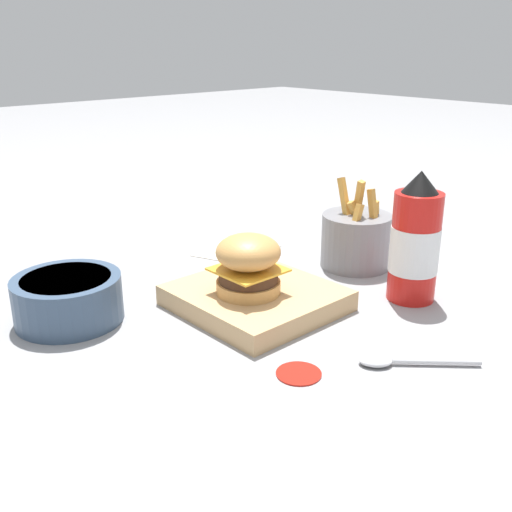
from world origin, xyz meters
TOP-DOWN VIEW (x-y plane):
  - ground_plane at (0.00, 0.00)m, footprint 6.00×6.00m
  - serving_board at (-0.03, -0.01)m, footprint 0.22×0.20m
  - burger at (-0.02, -0.03)m, footprint 0.09×0.09m
  - ketchup_bottle at (0.11, 0.19)m, footprint 0.07×0.07m
  - fries_basket at (-0.04, 0.23)m, footprint 0.12×0.12m
  - side_bowl at (-0.17, -0.23)m, footprint 0.15×0.15m
  - spoon at (0.21, 0.00)m, footprint 0.12×0.12m
  - ketchup_puddle at (0.14, -0.10)m, footprint 0.05×0.05m
  - parchment_square at (-0.23, 0.13)m, footprint 0.16×0.16m

SIDE VIEW (x-z plane):
  - ground_plane at x=0.00m, z-range 0.00..0.00m
  - parchment_square at x=-0.23m, z-range 0.00..0.00m
  - ketchup_puddle at x=0.14m, z-range 0.00..0.00m
  - spoon at x=0.21m, z-range 0.00..0.01m
  - serving_board at x=-0.03m, z-range 0.00..0.03m
  - side_bowl at x=-0.17m, z-range 0.00..0.07m
  - fries_basket at x=-0.04m, z-range -0.03..0.12m
  - burger at x=-0.02m, z-range 0.03..0.12m
  - ketchup_bottle at x=0.11m, z-range -0.01..0.19m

